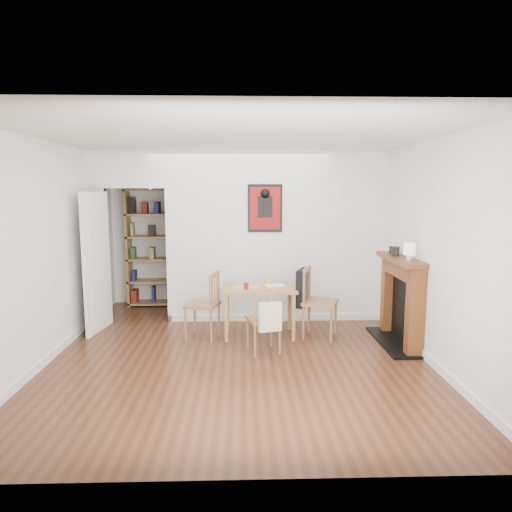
{
  "coord_description": "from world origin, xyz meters",
  "views": [
    {
      "loc": [
        0.06,
        -5.55,
        2.02
      ],
      "look_at": [
        0.24,
        0.6,
        1.13
      ],
      "focal_mm": 32.0,
      "sensor_mm": 36.0,
      "label": 1
    }
  ],
  "objects_px": {
    "red_glass": "(246,286)",
    "bookshelf": "(152,248)",
    "notebook": "(275,285)",
    "ceramic_jar_a": "(396,251)",
    "chair_front": "(264,319)",
    "mantel_lamp": "(409,250)",
    "chair_left": "(202,305)",
    "ceramic_jar_b": "(392,250)",
    "dining_table": "(259,293)",
    "orange_fruit": "(269,282)",
    "fireplace": "(402,298)",
    "chair_right": "(318,302)"
  },
  "relations": [
    {
      "from": "chair_left",
      "to": "orange_fruit",
      "type": "bearing_deg",
      "value": 14.11
    },
    {
      "from": "bookshelf",
      "to": "orange_fruit",
      "type": "xyz_separation_m",
      "value": [
        1.95,
        -1.63,
        -0.29
      ]
    },
    {
      "from": "chair_front",
      "to": "orange_fruit",
      "type": "height_order",
      "value": "chair_front"
    },
    {
      "from": "chair_front",
      "to": "fireplace",
      "type": "relative_size",
      "value": 0.66
    },
    {
      "from": "red_glass",
      "to": "chair_right",
      "type": "bearing_deg",
      "value": -0.04
    },
    {
      "from": "dining_table",
      "to": "notebook",
      "type": "bearing_deg",
      "value": 22.57
    },
    {
      "from": "chair_left",
      "to": "mantel_lamp",
      "type": "relative_size",
      "value": 4.06
    },
    {
      "from": "bookshelf",
      "to": "ceramic_jar_b",
      "type": "distance_m",
      "value": 4.07
    },
    {
      "from": "orange_fruit",
      "to": "bookshelf",
      "type": "bearing_deg",
      "value": 140.06
    },
    {
      "from": "chair_right",
      "to": "red_glass",
      "type": "distance_m",
      "value": 1.02
    },
    {
      "from": "fireplace",
      "to": "chair_right",
      "type": "bearing_deg",
      "value": 165.79
    },
    {
      "from": "orange_fruit",
      "to": "ceramic_jar_a",
      "type": "relative_size",
      "value": 0.61
    },
    {
      "from": "fireplace",
      "to": "notebook",
      "type": "bearing_deg",
      "value": 164.23
    },
    {
      "from": "fireplace",
      "to": "ceramic_jar_a",
      "type": "relative_size",
      "value": 9.97
    },
    {
      "from": "dining_table",
      "to": "chair_front",
      "type": "relative_size",
      "value": 1.22
    },
    {
      "from": "red_glass",
      "to": "chair_front",
      "type": "bearing_deg",
      "value": -68.64
    },
    {
      "from": "mantel_lamp",
      "to": "fireplace",
      "type": "bearing_deg",
      "value": 78.53
    },
    {
      "from": "bookshelf",
      "to": "notebook",
      "type": "relative_size",
      "value": 7.63
    },
    {
      "from": "orange_fruit",
      "to": "notebook",
      "type": "distance_m",
      "value": 0.1
    },
    {
      "from": "bookshelf",
      "to": "ceramic_jar_b",
      "type": "bearing_deg",
      "value": -27.11
    },
    {
      "from": "red_glass",
      "to": "notebook",
      "type": "distance_m",
      "value": 0.45
    },
    {
      "from": "ceramic_jar_a",
      "to": "mantel_lamp",
      "type": "bearing_deg",
      "value": -89.96
    },
    {
      "from": "chair_front",
      "to": "ceramic_jar_b",
      "type": "xyz_separation_m",
      "value": [
        1.78,
        0.58,
        0.79
      ]
    },
    {
      "from": "ceramic_jar_a",
      "to": "chair_left",
      "type": "bearing_deg",
      "value": 176.02
    },
    {
      "from": "orange_fruit",
      "to": "ceramic_jar_a",
      "type": "distance_m",
      "value": 1.77
    },
    {
      "from": "chair_left",
      "to": "notebook",
      "type": "relative_size",
      "value": 3.44
    },
    {
      "from": "chair_left",
      "to": "notebook",
      "type": "distance_m",
      "value": 1.05
    },
    {
      "from": "fireplace",
      "to": "red_glass",
      "type": "xyz_separation_m",
      "value": [
        -2.05,
        0.27,
        0.12
      ]
    },
    {
      "from": "chair_right",
      "to": "mantel_lamp",
      "type": "distance_m",
      "value": 1.43
    },
    {
      "from": "chair_front",
      "to": "chair_left",
      "type": "bearing_deg",
      "value": 145.28
    },
    {
      "from": "red_glass",
      "to": "bookshelf",
      "type": "bearing_deg",
      "value": 130.79
    },
    {
      "from": "bookshelf",
      "to": "ceramic_jar_b",
      "type": "xyz_separation_m",
      "value": [
        3.62,
        -1.85,
        0.19
      ]
    },
    {
      "from": "dining_table",
      "to": "chair_front",
      "type": "bearing_deg",
      "value": -87.22
    },
    {
      "from": "dining_table",
      "to": "red_glass",
      "type": "distance_m",
      "value": 0.25
    },
    {
      "from": "dining_table",
      "to": "orange_fruit",
      "type": "relative_size",
      "value": 13.12
    },
    {
      "from": "chair_front",
      "to": "mantel_lamp",
      "type": "bearing_deg",
      "value": -3.56
    },
    {
      "from": "ceramic_jar_b",
      "to": "fireplace",
      "type": "bearing_deg",
      "value": -78.66
    },
    {
      "from": "notebook",
      "to": "chair_left",
      "type": "bearing_deg",
      "value": -169.62
    },
    {
      "from": "red_glass",
      "to": "orange_fruit",
      "type": "relative_size",
      "value": 1.13
    },
    {
      "from": "notebook",
      "to": "ceramic_jar_a",
      "type": "distance_m",
      "value": 1.69
    },
    {
      "from": "dining_table",
      "to": "fireplace",
      "type": "bearing_deg",
      "value": -11.3
    },
    {
      "from": "mantel_lamp",
      "to": "ceramic_jar_b",
      "type": "relative_size",
      "value": 2.21
    },
    {
      "from": "chair_left",
      "to": "ceramic_jar_b",
      "type": "bearing_deg",
      "value": 0.36
    },
    {
      "from": "chair_front",
      "to": "red_glass",
      "type": "height_order",
      "value": "chair_front"
    },
    {
      "from": "chair_left",
      "to": "chair_front",
      "type": "bearing_deg",
      "value": -34.72
    },
    {
      "from": "chair_left",
      "to": "bookshelf",
      "type": "distance_m",
      "value": 2.2
    },
    {
      "from": "chair_right",
      "to": "fireplace",
      "type": "relative_size",
      "value": 0.78
    },
    {
      "from": "dining_table",
      "to": "chair_front",
      "type": "height_order",
      "value": "chair_front"
    },
    {
      "from": "fireplace",
      "to": "bookshelf",
      "type": "bearing_deg",
      "value": 149.68
    },
    {
      "from": "notebook",
      "to": "ceramic_jar_b",
      "type": "height_order",
      "value": "ceramic_jar_b"
    }
  ]
}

